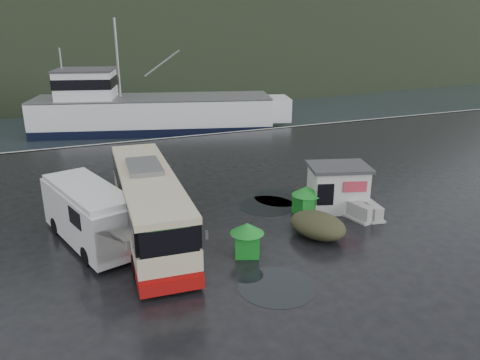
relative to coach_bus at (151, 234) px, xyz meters
name	(u,v)px	position (x,y,z in m)	size (l,w,h in m)	color
ground	(223,235)	(3.12, -1.45, 0.00)	(160.00, 160.00, 0.00)	black
harbor_water	(71,62)	(3.12, 108.55, 0.00)	(300.00, 180.00, 0.02)	black
quay_edge	(141,141)	(3.12, 18.55, 0.00)	(160.00, 0.60, 1.50)	#999993
headland	(74,41)	(13.12, 248.55, 0.00)	(780.00, 540.00, 570.00)	black
coach_bus	(151,234)	(0.00, 0.00, 0.00)	(2.88, 11.41, 3.22)	#C4B694
white_van	(93,242)	(-2.66, 0.18, 0.00)	(2.23, 6.49, 2.71)	silver
waste_bin_left	(247,254)	(3.40, -3.62, 0.00)	(1.06, 1.06, 1.47)	#168022
waste_bin_right	(306,214)	(8.03, -0.66, 0.00)	(1.10, 1.10, 1.54)	#168022
dome_tent	(317,236)	(7.17, -3.22, 0.00)	(2.06, 2.89, 1.13)	#32331E
ticket_kiosk	(336,209)	(9.92, -0.64, 0.00)	(3.12, 2.36, 2.44)	silver
jersey_barrier_a	(372,218)	(10.90, -2.42, 0.00)	(0.78, 1.55, 0.78)	#999993
jersey_barrier_b	(358,219)	(10.18, -2.26, 0.00)	(0.83, 1.66, 0.83)	#999993
fishing_trawler	(154,117)	(6.47, 28.32, 0.00)	(28.74, 6.28, 11.50)	silver
puddles	(265,238)	(4.82, -2.49, 0.01)	(12.47, 15.06, 0.01)	black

